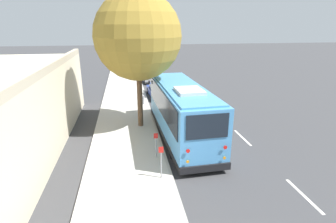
% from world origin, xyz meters
% --- Properties ---
extents(ground_plane, '(160.00, 160.00, 0.00)m').
position_xyz_m(ground_plane, '(0.00, 0.00, 0.00)').
color(ground_plane, '#3D3D3F').
extents(sidewalk_slab, '(80.00, 4.02, 0.15)m').
position_xyz_m(sidewalk_slab, '(0.00, 4.09, 0.07)').
color(sidewalk_slab, beige).
rests_on(sidewalk_slab, ground).
extents(curb_strip, '(80.00, 0.14, 0.15)m').
position_xyz_m(curb_strip, '(0.00, 2.01, 0.07)').
color(curb_strip, '#AAA69D').
rests_on(curb_strip, ground).
extents(shuttle_bus, '(9.49, 3.06, 3.54)m').
position_xyz_m(shuttle_bus, '(0.71, 0.59, 1.89)').
color(shuttle_bus, '#4C93D1').
rests_on(shuttle_bus, ground).
extents(parked_sedan_blue, '(4.32, 1.94, 1.29)m').
position_xyz_m(parked_sedan_blue, '(10.75, 0.78, 0.60)').
color(parked_sedan_blue, navy).
rests_on(parked_sedan_blue, ground).
extents(parked_sedan_silver, '(4.60, 1.76, 1.27)m').
position_xyz_m(parked_sedan_silver, '(18.21, 0.86, 0.59)').
color(parked_sedan_silver, '#A8AAAF').
rests_on(parked_sedan_silver, ground).
extents(parked_sedan_navy, '(4.37, 1.83, 1.33)m').
position_xyz_m(parked_sedan_navy, '(24.96, 0.82, 0.62)').
color(parked_sedan_navy, '#19234C').
rests_on(parked_sedan_navy, ground).
extents(parked_sedan_maroon, '(4.64, 1.75, 1.29)m').
position_xyz_m(parked_sedan_maroon, '(30.58, 0.92, 0.60)').
color(parked_sedan_maroon, maroon).
rests_on(parked_sedan_maroon, ground).
extents(parked_sedan_tan, '(4.30, 1.83, 1.33)m').
position_xyz_m(parked_sedan_tan, '(36.36, 0.99, 0.62)').
color(parked_sedan_tan, tan).
rests_on(parked_sedan_tan, ground).
extents(street_tree, '(5.53, 5.53, 9.56)m').
position_xyz_m(street_tree, '(2.97, 3.00, 6.50)').
color(street_tree, brown).
rests_on(street_tree, sidewalk_slab).
extents(sign_post_near, '(0.06, 0.22, 1.56)m').
position_xyz_m(sign_post_near, '(-3.89, 2.50, 0.95)').
color(sign_post_near, gray).
rests_on(sign_post_near, sidewalk_slab).
extents(sign_post_far, '(0.06, 0.22, 1.38)m').
position_xyz_m(sign_post_far, '(-1.95, 2.50, 0.87)').
color(sign_post_far, gray).
rests_on(sign_post_far, sidewalk_slab).
extents(fire_hydrant, '(0.22, 0.22, 0.81)m').
position_xyz_m(fire_hydrant, '(7.92, 2.44, 0.55)').
color(fire_hydrant, '#99999E').
rests_on(fire_hydrant, sidewalk_slab).
extents(lane_stripe_behind, '(2.40, 0.14, 0.01)m').
position_xyz_m(lane_stripe_behind, '(-5.98, -3.27, 0.00)').
color(lane_stripe_behind, silver).
rests_on(lane_stripe_behind, ground).
extents(lane_stripe_mid, '(2.40, 0.14, 0.01)m').
position_xyz_m(lane_stripe_mid, '(0.02, -3.27, 0.00)').
color(lane_stripe_mid, silver).
rests_on(lane_stripe_mid, ground).
extents(lane_stripe_ahead, '(2.40, 0.14, 0.01)m').
position_xyz_m(lane_stripe_ahead, '(6.02, -3.27, 0.00)').
color(lane_stripe_ahead, silver).
rests_on(lane_stripe_ahead, ground).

